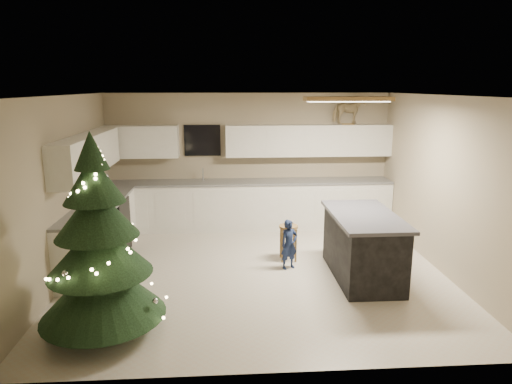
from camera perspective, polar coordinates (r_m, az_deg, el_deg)
ground_plane at (r=6.98m, az=0.20°, el=-9.90°), size 5.50×5.50×0.00m
room_shell at (r=6.50m, az=0.41°, el=4.46°), size 5.52×5.02×2.61m
cabinetry at (r=8.30m, az=-6.88°, el=-0.70°), size 5.50×3.20×2.00m
island at (r=6.80m, az=13.21°, el=-6.54°), size 0.90×1.70×0.95m
bar_stool at (r=7.29m, az=4.07°, el=-5.27°), size 0.30×0.30×0.57m
christmas_tree at (r=5.31m, az=-18.99°, el=-7.32°), size 1.43×1.38×2.28m
toddler at (r=6.98m, az=4.16°, el=-6.54°), size 0.33×0.28×0.77m
rocking_horse at (r=9.06m, az=11.51°, el=9.98°), size 0.64×0.37×0.53m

